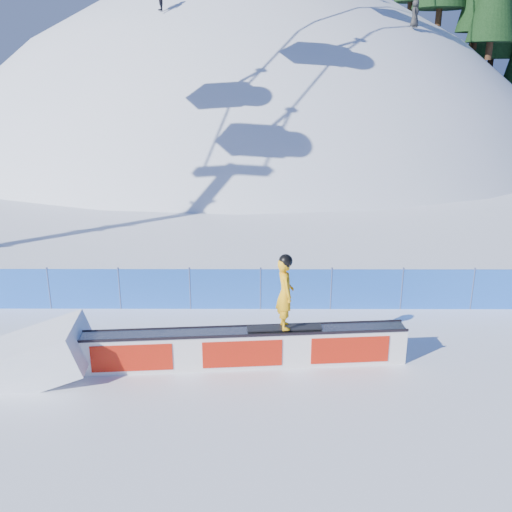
{
  "coord_description": "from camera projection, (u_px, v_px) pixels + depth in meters",
  "views": [
    {
      "loc": [
        0.91,
        -10.53,
        6.54
      ],
      "look_at": [
        0.87,
        3.29,
        1.99
      ],
      "focal_mm": 40.0,
      "sensor_mm": 36.0,
      "label": 1
    }
  ],
  "objects": [
    {
      "name": "ground",
      "position": [
        214.0,
        394.0,
        12.05
      ],
      "size": [
        160.0,
        160.0,
        0.0
      ],
      "primitive_type": "plane",
      "color": "white",
      "rests_on": "ground"
    },
    {
      "name": "snow_hill",
      "position": [
        249.0,
        324.0,
        57.57
      ],
      "size": [
        64.0,
        64.0,
        64.0
      ],
      "color": "white",
      "rests_on": "ground"
    },
    {
      "name": "safety_fence",
      "position": [
        225.0,
        289.0,
        16.13
      ],
      "size": [
        22.05,
        0.05,
        1.3
      ],
      "color": "blue",
      "rests_on": "ground"
    },
    {
      "name": "rail_box",
      "position": [
        242.0,
        348.0,
        13.06
      ],
      "size": [
        7.61,
        1.14,
        0.91
      ],
      "rotation": [
        0.0,
        0.0,
        0.08
      ],
      "color": "white",
      "rests_on": "ground"
    },
    {
      "name": "snow_ramp",
      "position": [
        32.0,
        374.0,
        12.85
      ],
      "size": [
        2.79,
        1.88,
        1.66
      ],
      "primitive_type": null,
      "rotation": [
        0.0,
        -0.31,
        0.08
      ],
      "color": "white",
      "rests_on": "ground"
    },
    {
      "name": "snowboarder",
      "position": [
        285.0,
        293.0,
        12.71
      ],
      "size": [
        1.72,
        0.66,
        1.78
      ],
      "rotation": [
        0.0,
        0.0,
        1.73
      ],
      "color": "black",
      "rests_on": "rail_box"
    }
  ]
}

